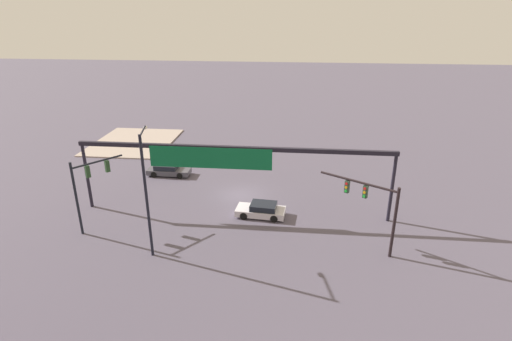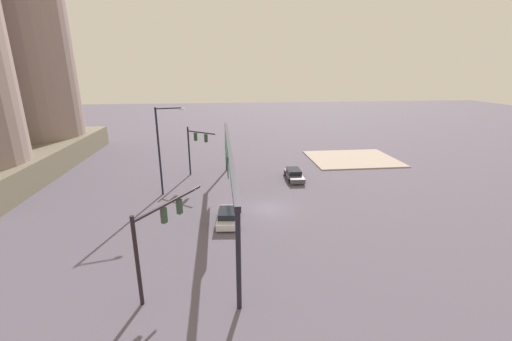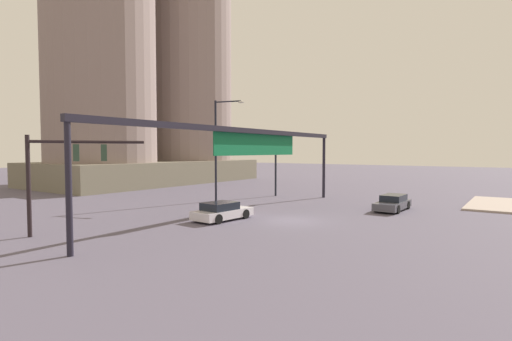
{
  "view_description": "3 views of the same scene",
  "coord_description": "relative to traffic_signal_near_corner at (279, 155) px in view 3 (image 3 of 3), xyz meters",
  "views": [
    {
      "loc": [
        -5.08,
        35.14,
        16.87
      ],
      "look_at": [
        -1.3,
        -2.07,
        1.83
      ],
      "focal_mm": 28.49,
      "sensor_mm": 36.0,
      "label": 1
    },
    {
      "loc": [
        -28.32,
        4.43,
        12.79
      ],
      "look_at": [
        2.0,
        1.04,
        3.28
      ],
      "focal_mm": 22.85,
      "sensor_mm": 36.0,
      "label": 2
    },
    {
      "loc": [
        -22.61,
        -12.72,
        4.64
      ],
      "look_at": [
        -0.65,
        2.34,
        3.29
      ],
      "focal_mm": 27.57,
      "sensor_mm": 36.0,
      "label": 3
    }
  ],
  "objects": [
    {
      "name": "ground_plane",
      "position": [
        -11.0,
        -7.49,
        -4.19
      ],
      "size": [
        207.5,
        207.5,
        0.0
      ],
      "primitive_type": "plane",
      "color": "#595263"
    },
    {
      "name": "traffic_signal_near_corner",
      "position": [
        0.0,
        0.0,
        0.0
      ],
      "size": [
        2.74,
        3.44,
        6.11
      ],
      "rotation": [
        0.0,
        0.0,
        -2.24
      ],
      "color": "black",
      "rests_on": "ground"
    },
    {
      "name": "traffic_signal_opposite_side",
      "position": [
        -21.82,
        0.77,
        -0.29
      ],
      "size": [
        5.25,
        3.39,
        5.49
      ],
      "rotation": [
        0.0,
        0.0,
        -0.56
      ],
      "color": "black",
      "rests_on": "ground"
    },
    {
      "name": "streetlamp_curved_arm",
      "position": [
        -5.9,
        2.92,
        1.14
      ],
      "size": [
        0.86,
        2.91,
        9.21
      ],
      "rotation": [
        0.0,
        0.0,
        -1.35
      ],
      "color": "black",
      "rests_on": "ground"
    },
    {
      "name": "overhead_sign_gantry",
      "position": [
        -10.49,
        -3.76,
        1.14
      ],
      "size": [
        26.73,
        0.43,
        6.24
      ],
      "color": "black",
      "rests_on": "ground"
    },
    {
      "name": "sedan_car_approaching",
      "position": [
        -13.37,
        -3.56,
        -3.62
      ],
      "size": [
        4.38,
        2.26,
        1.21
      ],
      "rotation": [
        0.0,
        0.0,
        -0.09
      ],
      "color": "silver",
      "rests_on": "ground"
    },
    {
      "name": "sedan_car_waiting_far",
      "position": [
        -2.54,
        -11.81,
        -3.62
      ],
      "size": [
        4.6,
        1.88,
        1.21
      ],
      "rotation": [
        0.0,
        0.0,
        3.12
      ],
      "color": "#4B4A55",
      "rests_on": "ground"
    }
  ]
}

